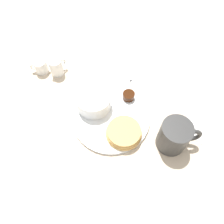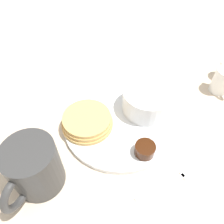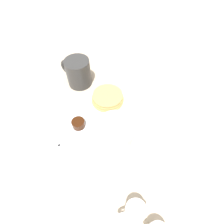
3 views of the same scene
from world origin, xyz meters
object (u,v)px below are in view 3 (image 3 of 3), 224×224
object	(u,v)px
coffee_mug	(78,72)
creamer_pitcher_near	(134,212)
fork	(58,140)
plate	(108,118)
bowl	(116,131)

from	to	relation	value
coffee_mug	creamer_pitcher_near	size ratio (longest dim) A/B	1.65
coffee_mug	fork	distance (m)	0.26
creamer_pitcher_near	coffee_mug	bearing A→B (deg)	-159.14
plate	bowl	xyz separation A→B (m)	(0.07, 0.02, 0.04)
bowl	fork	world-z (taller)	bowl
fork	plate	bearing A→B (deg)	117.16
plate	coffee_mug	size ratio (longest dim) A/B	2.16
plate	coffee_mug	xyz separation A→B (m)	(-0.18, -0.11, 0.05)
creamer_pitcher_near	bowl	bearing A→B (deg)	-169.71
plate	fork	distance (m)	0.17
coffee_mug	plate	bearing A→B (deg)	32.26
bowl	coffee_mug	size ratio (longest dim) A/B	0.97
plate	coffee_mug	bearing A→B (deg)	-147.74
bowl	fork	bearing A→B (deg)	-87.03
bowl	coffee_mug	bearing A→B (deg)	-151.14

